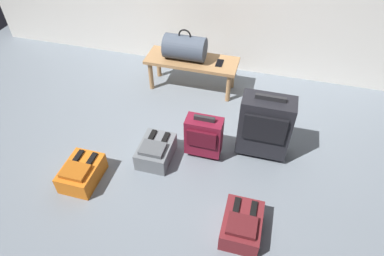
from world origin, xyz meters
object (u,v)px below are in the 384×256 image
(backpack_orange, at_px, (82,173))
(suitcase_upright_charcoal, at_px, (265,126))
(backpack_grey, at_px, (156,151))
(backpack_maroon, at_px, (242,225))
(suitcase_small_burgundy, at_px, (204,136))
(duffel_bag_slate, at_px, (185,47))
(cell_phone, at_px, (219,63))
(bench, at_px, (192,64))

(backpack_orange, bearing_deg, suitcase_upright_charcoal, 26.56)
(backpack_orange, distance_m, backpack_grey, 0.66)
(suitcase_upright_charcoal, relative_size, backpack_orange, 1.74)
(backpack_grey, xyz_separation_m, backpack_maroon, (0.86, -0.53, 0.00))
(suitcase_small_burgundy, bearing_deg, duffel_bag_slate, 114.61)
(suitcase_small_burgundy, xyz_separation_m, backpack_grey, (-0.40, -0.15, -0.15))
(duffel_bag_slate, xyz_separation_m, suitcase_small_burgundy, (0.45, -0.98, -0.27))
(cell_phone, bearing_deg, backpack_grey, -106.50)
(bench, xyz_separation_m, suitcase_small_burgundy, (0.37, -0.98, -0.08))
(bench, bearing_deg, backpack_grey, -91.53)
(bench, distance_m, suitcase_upright_charcoal, 1.20)
(backpack_orange, height_order, backpack_grey, same)
(cell_phone, relative_size, backpack_grey, 0.38)
(suitcase_small_burgundy, height_order, backpack_grey, suitcase_small_burgundy)
(duffel_bag_slate, distance_m, backpack_orange, 1.66)
(cell_phone, bearing_deg, bench, 179.62)
(bench, xyz_separation_m, duffel_bag_slate, (-0.08, 0.00, 0.19))
(suitcase_small_burgundy, bearing_deg, bench, 110.79)
(backpack_grey, bearing_deg, backpack_orange, -142.58)
(cell_phone, relative_size, backpack_orange, 0.38)
(duffel_bag_slate, relative_size, suitcase_upright_charcoal, 0.67)
(cell_phone, distance_m, backpack_maroon, 1.77)
(suitcase_small_burgundy, relative_size, backpack_orange, 1.21)
(backpack_maroon, bearing_deg, backpack_orange, 174.44)
(duffel_bag_slate, height_order, cell_phone, duffel_bag_slate)
(backpack_grey, bearing_deg, duffel_bag_slate, 92.35)
(cell_phone, relative_size, backpack_maroon, 0.38)
(suitcase_upright_charcoal, relative_size, backpack_maroon, 1.74)
(duffel_bag_slate, height_order, backpack_grey, duffel_bag_slate)
(bench, bearing_deg, suitcase_upright_charcoal, -43.18)
(duffel_bag_slate, bearing_deg, cell_phone, -0.30)
(duffel_bag_slate, xyz_separation_m, cell_phone, (0.38, -0.00, -0.13))
(cell_phone, xyz_separation_m, backpack_maroon, (0.53, -1.66, -0.28))
(duffel_bag_slate, bearing_deg, suitcase_upright_charcoal, -40.79)
(duffel_bag_slate, relative_size, backpack_orange, 1.16)
(duffel_bag_slate, bearing_deg, backpack_maroon, -61.44)
(backpack_grey, relative_size, backpack_maroon, 1.00)
(backpack_orange, distance_m, backpack_maroon, 1.39)
(bench, relative_size, cell_phone, 6.94)
(backpack_orange, xyz_separation_m, backpack_maroon, (1.38, -0.13, 0.00))
(cell_phone, height_order, backpack_orange, cell_phone)
(cell_phone, distance_m, backpack_orange, 1.78)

